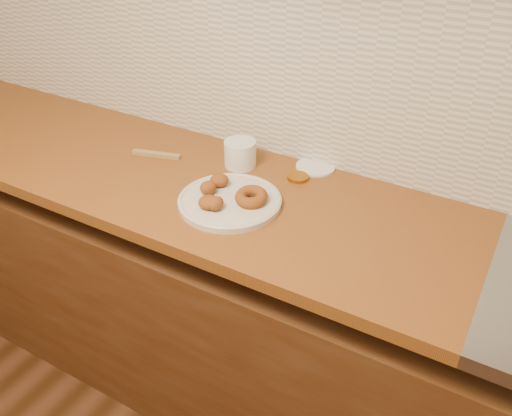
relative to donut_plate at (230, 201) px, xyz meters
The scene contains 11 objects.
wall_back 0.62m from the donut_plate, 59.83° to the left, with size 4.00×0.02×2.70m, color tan.
base_cabinet 0.57m from the donut_plate, 15.96° to the left, with size 3.60×0.60×0.77m, color #54341D.
butcher_block 0.44m from the donut_plate, behind, with size 2.30×0.62×0.04m, color brown.
backsplash 0.51m from the donut_plate, 59.00° to the left, with size 3.60×0.02×0.60m, color silver.
donut_plate is the anchor object (origin of this frame).
ring_donut 0.07m from the donut_plate, 17.52° to the left, with size 0.10×0.10×0.03m, color brown.
fried_dough_chunks 0.06m from the donut_plate, 154.45° to the right, with size 0.12×0.20×0.04m.
plastic_tub 0.24m from the donut_plate, 113.67° to the left, with size 0.10×0.10×0.09m, color white.
tub_lid 0.35m from the donut_plate, 68.33° to the left, with size 0.13×0.13×0.01m, color white.
brass_jar_lid 0.25m from the donut_plate, 64.56° to the left, with size 0.07×0.07×0.01m, color #AA6C16.
wooden_utensil 0.40m from the donut_plate, 161.12° to the left, with size 0.17×0.02×0.01m, color olive.
Camera 1 is at (0.51, 0.51, 1.77)m, focal length 38.00 mm.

